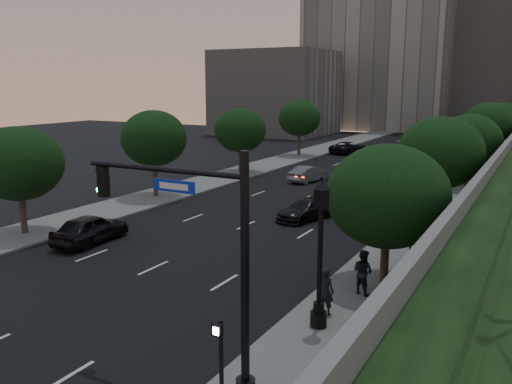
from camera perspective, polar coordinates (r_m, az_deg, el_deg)
The scene contains 28 objects.
ground at distance 23.23m, azimuth -18.70°, elevation -11.26°, with size 160.00×160.00×0.00m, color black.
road_surface at distance 47.93m, azimuth 8.44°, elevation 0.85°, with size 16.00×140.00×0.02m, color black.
sidewalk_right at distance 45.51m, azimuth 20.63°, elevation -0.25°, with size 4.50×140.00×0.15m, color slate.
sidewalk_left at distance 52.26m, azimuth -2.16°, elevation 1.91°, with size 4.50×140.00×0.15m, color slate.
parapet_wall at distance 42.60m, azimuth 24.98°, elevation 4.48°, with size 0.35×90.00×0.70m, color slate.
office_block_left at distance 110.72m, azimuth 13.17°, elevation 14.93°, with size 26.00×20.00×32.00m, color gray.
office_block_mid at distance 116.81m, azimuth 24.19°, elevation 12.57°, with size 22.00×18.00×26.00m, color #A49F97.
office_block_filler at distance 94.24m, azimuth 2.05°, elevation 10.39°, with size 18.00×16.00×14.00m, color #A49F97.
tree_right_a at distance 23.52m, azimuth 13.69°, elevation -0.43°, with size 5.20×5.20×6.24m.
tree_right_b at distance 35.04m, azimuth 18.86°, elevation 3.93°, with size 5.20×5.20×6.74m.
tree_right_c at distance 47.88m, azimuth 21.54°, elevation 5.01°, with size 5.20×5.20×6.24m.
tree_right_d at distance 61.72m, azimuth 23.26°, elevation 6.62°, with size 5.20×5.20×6.74m.
tree_right_e at distance 76.66m, azimuth 24.35°, elevation 6.92°, with size 5.20×5.20×6.24m.
tree_left_a at distance 33.61m, azimuth -23.69°, elevation 2.75°, with size 5.00×5.00×6.34m.
tree_left_b at distance 41.92m, azimuth -10.70°, elevation 5.57°, with size 5.00×5.00×6.71m.
tree_left_c at distance 52.62m, azimuth -1.68°, elevation 6.52°, with size 5.00×5.00×6.34m.
tree_left_d at distance 65.04m, azimuth 4.59°, elevation 7.75°, with size 5.00×5.00×6.71m.
traffic_signal_mast at distance 15.38m, azimuth -4.73°, elevation -7.78°, with size 5.68×0.56×7.00m.
street_lamp at distance 19.21m, azimuth 6.74°, elevation -7.13°, with size 0.64×0.64×5.62m.
pedestrian_signal at distance 15.25m, azimuth -3.80°, elevation -16.60°, with size 0.30×0.33×2.50m.
sedan_near_left at distance 31.30m, azimuth -17.03°, elevation -3.70°, with size 1.94×4.81×1.64m, color black.
sedan_mid_left at distance 48.64m, azimuth 5.62°, elevation 1.92°, with size 1.53×4.40×1.45m, color slate.
sedan_far_left at distance 68.76m, azimuth 9.68°, elevation 4.63°, with size 2.51×5.44×1.51m, color black.
sedan_near_right at distance 35.20m, azimuth 5.31°, elevation -1.83°, with size 1.89×4.65×1.35m, color black.
sedan_far_right at distance 47.03m, azimuth 16.97°, elevation 1.05°, with size 1.52×3.78×1.29m, color slate.
pedestrian_a at distance 20.77m, azimuth 7.30°, elevation -10.32°, with size 0.66×0.44×1.82m, color black.
pedestrian_b at distance 22.92m, azimuth 11.18°, elevation -8.24°, with size 0.91×0.71×1.88m, color black.
pedestrian_c at distance 28.45m, azimuth 16.20°, elevation -4.75°, with size 1.01×0.42×1.73m, color black.
Camera 1 is at (16.10, -14.30, 8.73)m, focal length 38.00 mm.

